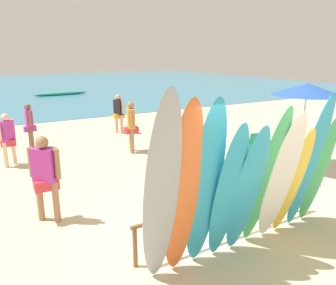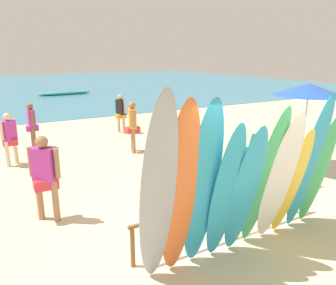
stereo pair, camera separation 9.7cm
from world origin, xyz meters
name	(u,v)px [view 1 (the left image)]	position (x,y,z in m)	size (l,w,h in m)	color
ground	(58,114)	(0.00, 14.00, 0.00)	(60.00, 60.00, 0.00)	beige
ocean_water	(20,86)	(0.00, 31.89, 0.01)	(60.00, 40.00, 0.02)	teal
surfboard_rack	(229,206)	(0.00, 0.00, 0.56)	(3.69, 0.07, 0.69)	brown
surfboard_grey_0	(162,194)	(-1.64, -0.57, 1.38)	(0.50, 0.06, 2.80)	#999EA3
surfboard_orange_1	(183,192)	(-1.29, -0.53, 1.31)	(0.54, 0.07, 2.65)	orange
surfboard_teal_2	(205,187)	(-0.91, -0.52, 1.30)	(0.52, 0.06, 2.64)	#289EC6
surfboard_teal_3	(227,194)	(-0.55, -0.58, 1.13)	(0.46, 0.08, 2.31)	#289EC6
surfboard_teal_4	(247,193)	(-0.21, -0.61, 1.10)	(0.49, 0.06, 2.26)	#289EC6
surfboard_green_5	(266,179)	(0.23, -0.57, 1.21)	(0.51, 0.06, 2.49)	#38B266
surfboard_white_6	(281,179)	(0.54, -0.60, 1.16)	(0.55, 0.06, 2.39)	white
surfboard_yellow_7	(293,183)	(0.92, -0.54, 1.00)	(0.55, 0.07, 2.05)	yellow
surfboard_teal_8	(310,164)	(1.30, -0.54, 1.27)	(0.53, 0.07, 2.58)	#289EC6
surfboard_green_9	(318,171)	(1.67, -0.47, 1.05)	(0.55, 0.06, 2.14)	#38B266
beachgoer_midbeach	(7,136)	(-2.98, 6.01, 0.88)	(0.46, 0.40, 1.52)	beige
beachgoer_near_rack	(29,123)	(-2.19, 7.66, 0.88)	(0.40, 0.58, 1.52)	brown
beachgoer_photographing	(119,111)	(1.22, 8.22, 0.91)	(0.41, 0.57, 1.57)	tan
beachgoer_by_water	(131,123)	(0.59, 5.53, 0.95)	(0.43, 0.60, 1.65)	#9E704C
beachgoer_strolling	(45,173)	(-2.63, 2.11, 0.97)	(0.50, 0.45, 1.68)	#9E704C
beach_chair_red	(298,166)	(3.13, 1.08, 0.42)	(0.62, 0.82, 0.79)	#B7B7BC
beach_chair_blue	(258,146)	(3.56, 2.85, 0.43)	(0.62, 0.75, 0.83)	#B7B7BC
beach_chair_striped	(250,159)	(2.47, 2.08, 0.42)	(0.68, 0.85, 0.79)	#B7B7BC
beach_umbrella	(307,89)	(4.00, 1.72, 2.21)	(1.82, 1.82, 2.37)	silver
distant_boat	(61,93)	(1.98, 22.48, 0.15)	(4.17, 0.98, 0.33)	teal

